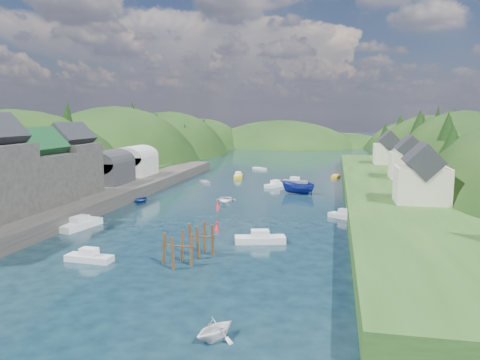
% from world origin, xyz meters
% --- Properties ---
extents(ground, '(600.00, 600.00, 0.00)m').
position_xyz_m(ground, '(0.00, 50.00, 0.00)').
color(ground, black).
rests_on(ground, ground).
extents(hillside_left, '(44.00, 245.56, 52.00)m').
position_xyz_m(hillside_left, '(-45.00, 75.00, -8.03)').
color(hillside_left, black).
rests_on(hillside_left, ground).
extents(hillside_right, '(36.00, 245.56, 48.00)m').
position_xyz_m(hillside_right, '(45.00, 75.00, -7.41)').
color(hillside_right, black).
rests_on(hillside_right, ground).
extents(far_hills, '(103.00, 68.00, 44.00)m').
position_xyz_m(far_hills, '(1.22, 174.01, -10.80)').
color(far_hills, black).
rests_on(far_hills, ground).
extents(hill_trees, '(90.75, 146.87, 12.82)m').
position_xyz_m(hill_trees, '(0.15, 66.15, 11.18)').
color(hill_trees, black).
rests_on(hill_trees, ground).
extents(quay_left, '(12.00, 110.00, 2.00)m').
position_xyz_m(quay_left, '(-24.00, 20.00, 1.00)').
color(quay_left, '#2D2B28').
rests_on(quay_left, ground).
extents(terrace_left_grass, '(12.00, 110.00, 2.50)m').
position_xyz_m(terrace_left_grass, '(-31.00, 20.00, 1.25)').
color(terrace_left_grass, '#234719').
rests_on(terrace_left_grass, ground).
extents(quayside_buildings, '(8.00, 35.84, 12.90)m').
position_xyz_m(quayside_buildings, '(-26.00, 6.39, 7.09)').
color(quayside_buildings, '#2D2B28').
rests_on(quayside_buildings, quay_left).
extents(boat_sheds, '(7.00, 21.00, 7.50)m').
position_xyz_m(boat_sheds, '(-26.00, 39.00, 5.27)').
color(boat_sheds, '#2D2D30').
rests_on(boat_sheds, quay_left).
extents(terrace_right, '(16.00, 120.00, 2.40)m').
position_xyz_m(terrace_right, '(25.00, 40.00, 1.20)').
color(terrace_right, '#234719').
rests_on(terrace_right, ground).
extents(right_bank_cottages, '(9.00, 59.24, 8.41)m').
position_xyz_m(right_bank_cottages, '(28.00, 48.33, 5.84)').
color(right_bank_cottages, beige).
rests_on(right_bank_cottages, terrace_right).
extents(piling_cluster_near, '(3.39, 3.15, 3.74)m').
position_xyz_m(piling_cluster_near, '(0.31, -3.83, 1.30)').
color(piling_cluster_near, '#382314').
rests_on(piling_cluster_near, ground).
extents(piling_cluster_far, '(2.87, 2.71, 3.92)m').
position_xyz_m(piling_cluster_far, '(1.69, -0.30, 1.39)').
color(piling_cluster_far, '#382314').
rests_on(piling_cluster_far, ground).
extents(channel_buoy_near, '(0.70, 0.70, 1.10)m').
position_xyz_m(channel_buoy_near, '(0.62, 10.30, 0.48)').
color(channel_buoy_near, red).
rests_on(channel_buoy_near, ground).
extents(channel_buoy_far, '(0.70, 0.70, 1.10)m').
position_xyz_m(channel_buoy_far, '(-2.77, 23.99, 0.48)').
color(channel_buoy_far, red).
rests_on(channel_buoy_far, ground).
extents(moored_boats, '(37.91, 98.12, 2.48)m').
position_xyz_m(moored_boats, '(0.86, 28.03, 0.62)').
color(moored_boats, silver).
rests_on(moored_boats, ground).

